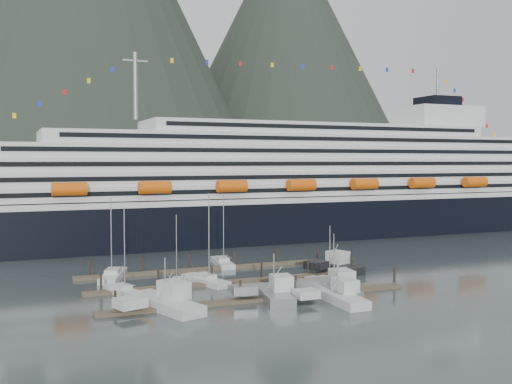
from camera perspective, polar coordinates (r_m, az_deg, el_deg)
ground at (r=99.69m, az=0.95°, el=-8.81°), size 1600.00×1600.00×0.00m
mountains at (r=698.81m, az=-15.29°, el=14.72°), size 870.00×440.00×420.00m
cruise_ship at (r=160.27m, az=2.86°, el=0.01°), size 210.00×30.40×50.30m
dock_near at (r=88.80m, az=0.62°, el=-10.08°), size 48.18×2.28×3.20m
dock_mid at (r=100.58m, az=-2.36°, el=-8.53°), size 48.18×2.28×3.20m
dock_far at (r=112.63m, az=-4.69°, el=-7.28°), size 48.18×2.28×3.20m
sailboat_a at (r=94.74m, az=-12.65°, el=-9.25°), size 5.52×9.11×13.77m
sailboat_b at (r=100.66m, az=-4.84°, el=-8.45°), size 5.67×11.13×15.63m
sailboat_c at (r=99.04m, az=-7.48°, el=-8.68°), size 5.56×8.57×12.13m
sailboat_e at (r=107.12m, az=-13.46°, el=-7.82°), size 6.74×11.77×14.62m
sailboat_g at (r=117.70m, az=-3.22°, el=-6.77°), size 4.10×11.21×14.30m
sailboat_h at (r=100.11m, az=6.69°, el=-8.55°), size 4.62×8.12×10.18m
trawler_a at (r=84.47m, az=-8.74°, el=-10.34°), size 11.43×14.67×7.82m
trawler_b at (r=89.13m, az=1.62°, el=-9.61°), size 9.21×12.01×7.50m
trawler_c at (r=88.83m, az=7.65°, el=-9.73°), size 9.31×13.25×6.71m
trawler_d at (r=93.63m, az=7.36°, el=-9.01°), size 9.85×13.26×7.71m
trawler_e at (r=111.95m, az=7.36°, el=-7.03°), size 10.15×12.34×7.65m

